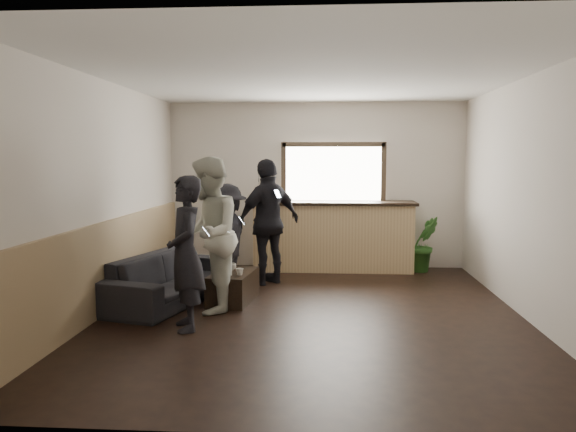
# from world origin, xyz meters

# --- Properties ---
(ground) EXTENTS (5.00, 6.00, 0.01)m
(ground) POSITION_xyz_m (0.00, 0.00, 0.00)
(ground) COLOR black
(room_shell) EXTENTS (5.01, 6.01, 2.80)m
(room_shell) POSITION_xyz_m (-0.74, 0.00, 1.47)
(room_shell) COLOR silver
(room_shell) RESTS_ON ground
(bar_counter) EXTENTS (2.70, 0.68, 2.13)m
(bar_counter) POSITION_xyz_m (0.30, 2.70, 0.64)
(bar_counter) COLOR tan
(bar_counter) RESTS_ON ground
(sofa) EXTENTS (1.39, 2.29, 0.62)m
(sofa) POSITION_xyz_m (-1.81, 0.45, 0.31)
(sofa) COLOR black
(sofa) RESTS_ON ground
(coffee_table) EXTENTS (0.59, 0.93, 0.39)m
(coffee_table) POSITION_xyz_m (-1.01, 0.50, 0.19)
(coffee_table) COLOR black
(coffee_table) RESTS_ON ground
(cup_a) EXTENTS (0.16, 0.16, 0.09)m
(cup_a) POSITION_xyz_m (-1.05, 0.63, 0.43)
(cup_a) COLOR silver
(cup_a) RESTS_ON coffee_table
(cup_b) EXTENTS (0.13, 0.13, 0.09)m
(cup_b) POSITION_xyz_m (-0.90, 0.31, 0.43)
(cup_b) COLOR silver
(cup_b) RESTS_ON coffee_table
(potted_plant) EXTENTS (0.60, 0.53, 0.91)m
(potted_plant) POSITION_xyz_m (1.78, 2.65, 0.46)
(potted_plant) COLOR #2D6623
(potted_plant) RESTS_ON ground
(person_a) EXTENTS (0.60, 0.72, 1.67)m
(person_a) POSITION_xyz_m (-1.32, -0.71, 0.84)
(person_a) COLOR black
(person_a) RESTS_ON ground
(person_b) EXTENTS (0.82, 0.99, 1.88)m
(person_b) POSITION_xyz_m (-1.23, 0.02, 0.94)
(person_b) COLOR beige
(person_b) RESTS_ON ground
(person_c) EXTENTS (0.67, 1.04, 1.51)m
(person_c) POSITION_xyz_m (-1.18, 1.04, 0.76)
(person_c) COLOR black
(person_c) RESTS_ON ground
(person_d) EXTENTS (1.10, 1.07, 1.85)m
(person_d) POSITION_xyz_m (-0.66, 1.59, 0.93)
(person_d) COLOR black
(person_d) RESTS_ON ground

